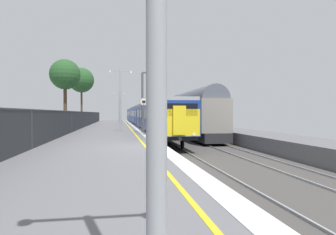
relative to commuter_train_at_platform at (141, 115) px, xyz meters
The scene contains 10 objects.
ground 33.51m from the commuter_train_at_platform, 89.07° to the right, with size 17.40×110.00×1.21m.
commuter_train_at_platform is the anchor object (origin of this frame).
freight_train_adjacent_track 6.05m from the commuter_train_at_platform, 48.43° to the right, with size 2.60×41.93×4.90m.
signal_gantry 23.20m from the commuter_train_at_platform, 93.65° to the right, with size 1.10×0.24×4.99m.
speed_limit_sign 25.54m from the commuter_train_at_platform, 94.15° to the right, with size 0.59×0.08×2.75m.
platform_lamp_mid 21.44m from the commuter_train_at_platform, 99.45° to the right, with size 2.00×0.20×5.42m.
platform_lamp_far 5.23m from the commuter_train_at_platform, 135.50° to the left, with size 2.00×0.20×5.14m.
platform_back_fence 34.30m from the commuter_train_at_platform, 102.71° to the right, with size 0.07×99.00×1.79m.
background_tree_left 10.96m from the commuter_train_at_platform, behind, with size 3.91×3.91×8.80m.
background_tree_centre 14.16m from the commuter_train_at_platform, 141.33° to the right, with size 3.81×3.81×8.42m.
Camera 1 is at (-1.66, -14.05, 1.60)m, focal length 31.79 mm.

